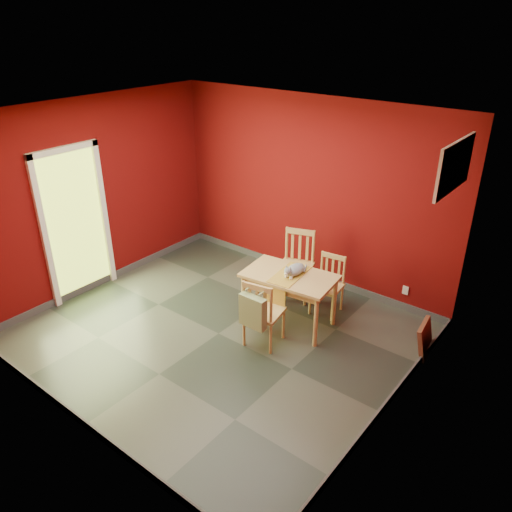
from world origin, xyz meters
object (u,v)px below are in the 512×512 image
Objects in this scene: chair_far_left at (297,264)px; cat at (295,268)px; dining_table at (289,281)px; chair_far_right at (328,284)px; picture_frame at (425,339)px; chair_near at (262,312)px; tote_bag at (253,311)px.

chair_far_left reaches higher than cat.
dining_table is 1.25× the size of chair_far_left.
chair_far_left is at bearing 170.85° from chair_far_right.
picture_frame is at bearing -6.01° from chair_far_left.
chair_near is at bearing -89.15° from dining_table.
chair_far_right is 1.72× the size of tote_bag.
chair_near reaches higher than tote_bag.
chair_near is 0.71m from cat.
cat reaches higher than picture_frame.
chair_far_left is 2.06× the size of tote_bag.
chair_far_right is (0.57, -0.09, -0.08)m from chair_far_left.
cat is 1.75m from picture_frame.
chair_far_right is at bearing 175.28° from picture_frame.
dining_table is at bearing -112.96° from chair_far_right.
cat is at bearing 89.00° from tote_bag.
chair_far_left is 2.00m from picture_frame.
chair_near reaches higher than dining_table.
dining_table is 3.26× the size of cat.
tote_bag reaches higher than chair_far_right.
tote_bag reaches higher than dining_table.
picture_frame is at bearing -4.72° from chair_far_right.
chair_far_left is 2.24× the size of picture_frame.
chair_far_right is 0.90× the size of chair_near.
cat is (-0.19, -0.52, 0.40)m from chair_far_right.
chair_far_left is 1.27m from chair_near.
chair_far_right is at bearing -9.15° from chair_far_left.
dining_table is at bearing 92.43° from tote_bag.
chair_near is at bearing -148.01° from picture_frame.
chair_far_right reaches higher than picture_frame.
chair_far_left is at bearing 105.43° from chair_near.
chair_far_right is 1.87× the size of picture_frame.
dining_table is 0.75m from chair_far_left.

